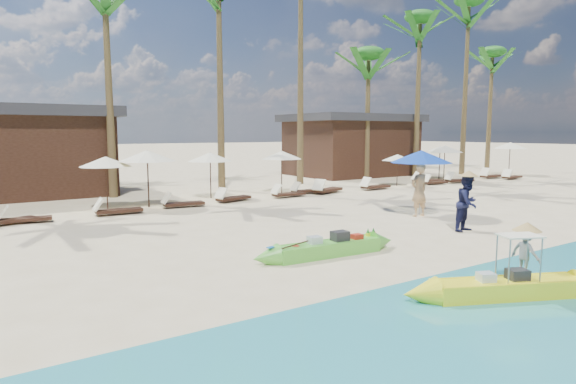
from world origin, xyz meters
TOP-DOWN VIEW (x-y plane):
  - ground at (0.00, 0.00)m, footprint 240.00×240.00m
  - wet_sand_strip at (0.00, -5.00)m, footprint 240.00×4.50m
  - green_canoe at (-1.50, 0.09)m, footprint 4.60×0.79m
  - yellow_canoe at (-0.58, -4.17)m, footprint 4.31×2.11m
  - tourist at (4.74, 2.76)m, footprint 0.74×0.51m
  - vendor_green at (3.96, 0.11)m, footprint 0.98×0.82m
  - vendor_yellow at (0.48, -3.86)m, footprint 0.41×0.66m
  - blue_umbrella at (4.97, 2.92)m, footprint 2.24×2.24m
  - lounger_3_right at (-7.99, 9.07)m, footprint 1.69×0.99m
  - resort_parasol_4 at (-4.40, 10.81)m, footprint 2.04×2.04m
  - lounger_4_left at (-7.54, 9.09)m, footprint 1.68×0.71m
  - lounger_4_right at (-4.48, 9.15)m, footprint 1.78×0.63m
  - resort_parasol_5 at (-2.88, 10.29)m, footprint 2.28×2.28m
  - lounger_5_left at (-1.80, 9.52)m, footprint 1.76×0.69m
  - resort_parasol_6 at (0.37, 11.43)m, footprint 2.08×2.08m
  - lounger_6_left at (0.66, 9.86)m, footprint 1.82×0.96m
  - lounger_6_right at (3.52, 9.76)m, footprint 1.72×0.55m
  - resort_parasol_7 at (4.21, 11.31)m, footprint 2.07×2.07m
  - lounger_7_left at (4.96, 10.35)m, footprint 1.66×0.55m
  - lounger_7_right at (5.98, 9.90)m, footprint 2.06×1.23m
  - resort_parasol_8 at (11.34, 10.29)m, footprint 1.77×1.77m
  - lounger_8_left at (9.10, 9.77)m, footprint 1.84×0.63m
  - resort_parasol_9 at (15.97, 10.78)m, footprint 2.19×2.19m
  - lounger_9_left at (13.89, 10.42)m, footprint 1.97×1.11m
  - lounger_9_right at (13.80, 9.74)m, footprint 1.68×0.70m
  - resort_parasol_10 at (16.77, 11.81)m, footprint 2.10×2.10m
  - lounger_10_left at (15.76, 9.56)m, footprint 1.93×0.95m
  - lounger_10_right at (19.98, 10.20)m, footprint 1.91×0.62m
  - resort_parasol_11 at (23.71, 11.29)m, footprint 2.27×2.27m
  - lounger_11_left at (20.57, 9.10)m, footprint 1.85×0.74m
  - palm_3 at (-3.36, 14.27)m, footprint 2.08×2.08m
  - palm_4 at (2.15, 14.01)m, footprint 2.08×2.08m
  - palm_6 at (12.84, 14.52)m, footprint 2.08×2.08m
  - palm_7 at (16.57, 13.68)m, footprint 2.08×2.08m
  - palm_8 at (21.07, 13.33)m, footprint 2.08×2.08m
  - palm_9 at (26.21, 14.81)m, footprint 2.08×2.08m
  - pavilion_east at (14.00, 17.50)m, footprint 8.80×6.60m

SIDE VIEW (x-z plane):
  - ground at x=0.00m, z-range 0.00..0.00m
  - wet_sand_strip at x=0.00m, z-range 0.00..0.01m
  - lounger_3_right at x=-7.99m, z-range -0.09..0.46m
  - lounger_4_left at x=-7.54m, z-range -0.09..0.46m
  - lounger_9_right at x=13.80m, z-range -0.09..0.46m
  - lounger_7_left at x=4.96m, z-range -0.09..0.47m
  - yellow_canoe at x=-0.58m, z-range -0.40..0.79m
  - lounger_5_left at x=-1.80m, z-range -0.10..0.49m
  - lounger_6_right at x=3.52m, z-range -0.10..0.49m
  - green_canoe at x=-1.50m, z-range -0.10..0.49m
  - lounger_6_left at x=0.66m, z-range -0.10..0.49m
  - lounger_4_right at x=-4.48m, z-range -0.10..0.50m
  - lounger_11_left at x=20.57m, z-range -0.10..0.51m
  - lounger_8_left at x=9.10m, z-range -0.10..0.52m
  - lounger_10_left at x=15.76m, z-range -0.10..0.53m
  - lounger_9_left at x=13.89m, z-range -0.11..0.53m
  - lounger_10_right at x=19.98m, z-range -0.11..0.54m
  - lounger_7_right at x=5.98m, z-range -0.11..0.56m
  - vendor_yellow at x=0.48m, z-range 0.18..1.16m
  - vendor_green at x=3.96m, z-range 0.00..1.78m
  - tourist at x=4.74m, z-range 0.00..1.94m
  - resort_parasol_8 at x=11.34m, z-range 0.73..2.55m
  - resort_parasol_4 at x=-4.40m, z-range 0.85..2.95m
  - resort_parasol_7 at x=4.21m, z-range 0.86..2.99m
  - resort_parasol_6 at x=0.37m, z-range 0.86..3.00m
  - resort_parasol_10 at x=16.77m, z-range 0.87..3.03m
  - resort_parasol_9 at x=15.97m, z-range 0.90..3.16m
  - resort_parasol_11 at x=23.71m, z-range 0.94..3.28m
  - resort_parasol_5 at x=-2.88m, z-range 0.94..3.29m
  - blue_umbrella at x=4.97m, z-range 0.97..3.38m
  - pavilion_east at x=14.00m, z-range 0.05..4.35m
  - palm_6 at x=12.84m, z-range 2.79..11.31m
  - palm_9 at x=26.21m, z-range 3.14..12.97m
  - palm_3 at x=-3.36m, z-range 3.32..13.83m
  - palm_7 at x=16.57m, z-range 3.46..14.53m
  - palm_4 at x=2.15m, z-range 3.60..15.30m
  - palm_8 at x=21.07m, z-range 3.83..16.53m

